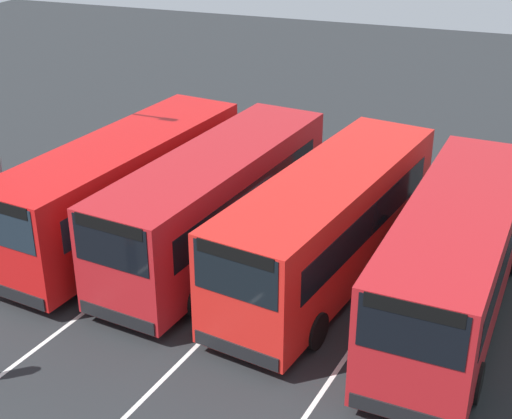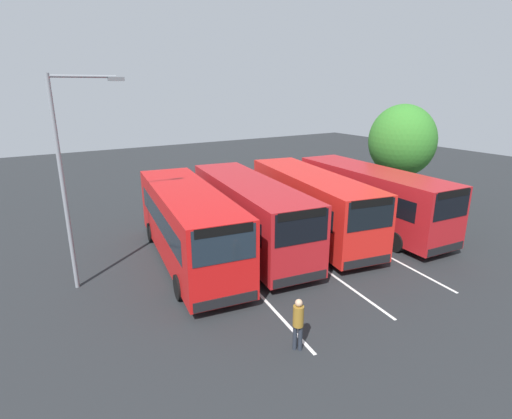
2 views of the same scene
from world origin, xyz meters
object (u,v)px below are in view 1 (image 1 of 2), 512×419
Objects in this scene: bus_center_left at (216,201)px; bus_far_right at (455,257)px; bus_center_right at (329,223)px; bus_far_left at (123,186)px.

bus_center_left is 7.13m from bus_far_right.
bus_center_left is at bearing -84.12° from bus_center_right.
bus_center_right is at bearing -98.29° from bus_far_right.
bus_far_left is 1.00× the size of bus_center_right.
bus_center_left is 1.01× the size of bus_far_right.
bus_far_left and bus_center_right have the same top height.
bus_far_right is (1.05, 7.05, 0.00)m from bus_center_left.
bus_center_right and bus_far_right have the same top height.
bus_center_left is at bearing -94.32° from bus_far_right.
bus_far_left is at bearing -81.97° from bus_center_right.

